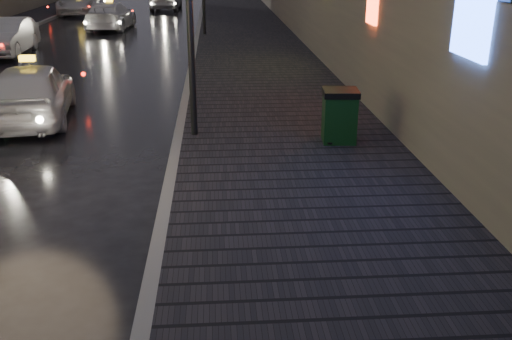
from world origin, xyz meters
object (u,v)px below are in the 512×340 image
Objects in this scene: taxi_near at (32,91)px; taxi_far at (78,3)px; taxi_mid at (110,16)px; car_left_mid at (6,37)px; trash_bin at (339,115)px.

taxi_near is 25.74m from taxi_far.
taxi_near is 0.88× the size of taxi_mid.
taxi_near is at bearing 97.30° from taxi_mid.
taxi_mid is at bearing 68.83° from car_left_mid.
taxi_mid is 8.64m from taxi_far.
taxi_far is (-0.62, 15.70, 0.03)m from car_left_mid.
car_left_mid is (-3.78, 9.67, -0.01)m from taxi_near.
car_left_mid is (-10.66, 12.21, 0.00)m from trash_bin.
trash_bin is 0.23× the size of taxi_mid.
taxi_near is 17.44m from taxi_mid.
trash_bin is 21.46m from taxi_mid.
taxi_mid is 0.90× the size of taxi_far.
trash_bin is at bearing -75.78° from taxi_far.
taxi_near reaches higher than taxi_mid.
car_left_mid is at bearing 136.36° from trash_bin.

